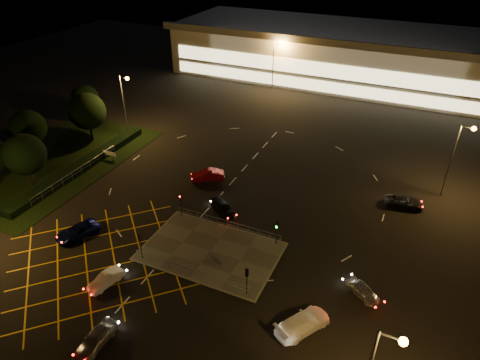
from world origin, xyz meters
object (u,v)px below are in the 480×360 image
at_px(car_far_dkgrey, 223,208).
at_px(car_queue_white, 106,280).
at_px(car_east_grey, 404,202).
at_px(car_left_blue, 77,231).
at_px(car_circ_red, 208,175).
at_px(car_approach_white, 303,323).
at_px(signal_nw, 181,201).
at_px(signal_sw, 140,241).
at_px(car_right_silver, 363,291).
at_px(signal_ne, 277,228).
at_px(car_near_silver, 97,338).
at_px(signal_se, 247,276).

bearing_deg(car_far_dkgrey, car_queue_white, -164.62).
bearing_deg(car_east_grey, car_left_blue, 112.32).
relative_size(car_circ_red, car_approach_white, 0.85).
distance_m(car_far_dkgrey, car_east_grey, 22.42).
bearing_deg(car_approach_white, signal_nw, 3.67).
height_order(car_circ_red, car_east_grey, car_circ_red).
relative_size(car_far_dkgrey, car_circ_red, 0.94).
relative_size(signal_sw, car_far_dkgrey, 0.75).
distance_m(signal_nw, car_right_silver, 22.41).
xyz_separation_m(signal_nw, car_approach_white, (18.04, -9.63, -1.60)).
height_order(car_queue_white, car_east_grey, car_east_grey).
bearing_deg(car_left_blue, car_east_grey, 54.77).
distance_m(signal_ne, car_left_blue, 22.33).
relative_size(car_near_silver, car_circ_red, 0.90).
bearing_deg(car_near_silver, car_east_grey, 56.62).
relative_size(signal_se, car_near_silver, 0.78).
bearing_deg(signal_sw, car_near_silver, 105.01).
relative_size(signal_sw, car_left_blue, 0.65).
distance_m(signal_sw, signal_ne, 14.41).
height_order(signal_se, car_near_silver, signal_se).
bearing_deg(car_approach_white, car_east_grey, -72.49).
distance_m(signal_se, car_far_dkgrey, 13.67).
relative_size(car_left_blue, car_approach_white, 0.92).
relative_size(signal_nw, car_near_silver, 0.78).
relative_size(signal_se, signal_ne, 1.00).
bearing_deg(car_left_blue, car_circ_red, 87.45).
distance_m(signal_nw, signal_ne, 12.00).
xyz_separation_m(signal_se, signal_ne, (0.00, 7.99, 0.00)).
xyz_separation_m(car_right_silver, car_east_grey, (1.84, 16.96, 0.04)).
xyz_separation_m(car_left_blue, car_far_dkgrey, (12.88, 10.90, -0.07)).
height_order(signal_ne, car_approach_white, signal_ne).
bearing_deg(car_near_silver, signal_nw, 98.90).
relative_size(car_queue_white, car_circ_red, 0.83).
relative_size(signal_sw, car_queue_white, 0.84).
distance_m(signal_nw, car_approach_white, 20.51).
bearing_deg(car_far_dkgrey, car_right_silver, -76.32).
relative_size(car_far_dkgrey, car_east_grey, 0.90).
relative_size(car_right_silver, car_circ_red, 0.81).
distance_m(signal_sw, car_near_silver, 10.76).
bearing_deg(car_circ_red, car_left_blue, -56.55).
relative_size(car_far_dkgrey, car_right_silver, 1.16).
distance_m(signal_ne, car_circ_red, 16.06).
bearing_deg(car_far_dkgrey, car_approach_white, -98.52).
xyz_separation_m(signal_nw, car_east_grey, (23.90, 13.45, -1.71)).
bearing_deg(signal_ne, car_far_dkgrey, 159.26).
bearing_deg(car_right_silver, signal_ne, 104.20).
distance_m(signal_sw, car_far_dkgrey, 11.85).
distance_m(signal_ne, car_approach_white, 11.48).
xyz_separation_m(car_near_silver, car_circ_red, (-4.03, 27.14, 0.05)).
xyz_separation_m(car_near_silver, car_east_grey, (21.15, 31.70, -0.04)).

